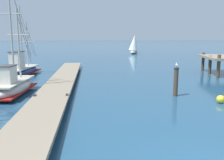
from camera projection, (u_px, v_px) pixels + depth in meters
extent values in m
cube|color=gray|center=(61.00, 81.00, 16.69)|extent=(2.45, 22.17, 0.16)
cylinder|color=#4C3D2D|center=(48.00, 108.00, 11.31)|extent=(0.36, 0.36, 0.29)
cylinder|color=#4C3D2D|center=(61.00, 85.00, 16.73)|extent=(0.36, 0.36, 0.29)
cylinder|color=#4C3D2D|center=(69.00, 73.00, 22.16)|extent=(0.36, 0.36, 0.29)
cylinder|color=#4C3D2D|center=(73.00, 66.00, 27.58)|extent=(0.36, 0.36, 0.29)
cube|color=#333338|center=(35.00, 95.00, 12.26)|extent=(0.13, 0.20, 0.08)
cube|color=#333338|center=(67.00, 95.00, 12.40)|extent=(0.13, 0.20, 0.08)
ellipsoid|color=navy|center=(22.00, 71.00, 21.55)|extent=(2.22, 5.69, 0.70)
cube|color=#B2AD9E|center=(22.00, 68.00, 21.49)|extent=(1.96, 5.12, 0.08)
cube|color=#B21E19|center=(22.00, 73.00, 21.58)|extent=(2.22, 5.58, 0.08)
cube|color=silver|center=(17.00, 60.00, 20.54)|extent=(0.94, 1.43, 1.41)
cube|color=#3D3D42|center=(16.00, 52.00, 20.41)|extent=(1.01, 1.55, 0.06)
cylinder|color=#B2ADA3|center=(21.00, 37.00, 21.29)|extent=(0.11, 0.11, 5.28)
cylinder|color=#B2ADA3|center=(21.00, 31.00, 21.21)|extent=(1.45, 0.22, 0.06)
cylinder|color=#333338|center=(27.00, 34.00, 22.65)|extent=(0.33, 2.73, 3.91)
cylinder|color=#B2ADA3|center=(27.00, 44.00, 22.63)|extent=(0.11, 0.11, 4.02)
cylinder|color=#B2ADA3|center=(27.00, 42.00, 22.59)|extent=(1.45, 0.22, 0.06)
cylinder|color=#333338|center=(31.00, 41.00, 23.66)|extent=(0.25, 2.08, 2.98)
ellipsoid|color=silver|center=(14.00, 88.00, 14.47)|extent=(1.66, 4.72, 0.82)
cube|color=#B2AD9E|center=(13.00, 81.00, 14.40)|extent=(1.47, 4.25, 0.08)
cube|color=#B21E19|center=(14.00, 91.00, 14.50)|extent=(1.67, 4.63, 0.08)
cube|color=silver|center=(8.00, 75.00, 13.63)|extent=(0.73, 1.11, 0.95)
cube|color=#3D3D42|center=(7.00, 66.00, 13.54)|extent=(0.78, 1.19, 0.06)
cylinder|color=#B2ADA3|center=(11.00, 26.00, 14.06)|extent=(0.11, 0.11, 6.38)
cylinder|color=#B2ADA3|center=(10.00, 14.00, 13.94)|extent=(1.31, 0.12, 0.06)
cylinder|color=#333338|center=(21.00, 22.00, 15.70)|extent=(0.17, 3.31, 4.71)
cylinder|color=#B2ADA3|center=(19.00, 44.00, 15.28)|extent=(0.11, 0.11, 4.27)
cylinder|color=#B2ADA3|center=(18.00, 35.00, 15.19)|extent=(1.31, 0.12, 0.06)
cylinder|color=#333338|center=(25.00, 40.00, 16.38)|extent=(0.12, 2.22, 3.16)
cylinder|color=#4C3D2D|center=(219.00, 66.00, 20.08)|extent=(0.28, 0.28, 1.93)
cylinder|color=#4C3D2D|center=(203.00, 62.00, 24.41)|extent=(0.28, 0.28, 1.81)
cylinder|color=#4C3D2D|center=(210.00, 65.00, 22.26)|extent=(0.28, 0.28, 1.67)
cylinder|color=#4C3D2D|center=(176.00, 82.00, 14.01)|extent=(0.26, 0.26, 1.65)
cylinder|color=#28282D|center=(176.00, 68.00, 13.87)|extent=(0.30, 0.30, 0.06)
cylinder|color=gold|center=(176.00, 67.00, 13.86)|extent=(0.01, 0.01, 0.07)
cylinder|color=gold|center=(177.00, 67.00, 13.85)|extent=(0.01, 0.01, 0.07)
ellipsoid|color=white|center=(177.00, 65.00, 13.84)|extent=(0.17, 0.30, 0.13)
ellipsoid|color=silver|center=(176.00, 65.00, 13.82)|extent=(0.07, 0.24, 0.09)
ellipsoid|color=#383838|center=(176.00, 65.00, 13.71)|extent=(0.04, 0.07, 0.04)
ellipsoid|color=silver|center=(178.00, 65.00, 13.81)|extent=(0.07, 0.24, 0.09)
ellipsoid|color=#383838|center=(178.00, 65.00, 13.70)|extent=(0.04, 0.07, 0.04)
cone|color=white|center=(177.00, 66.00, 13.69)|extent=(0.08, 0.09, 0.07)
sphere|color=white|center=(176.00, 64.00, 13.93)|extent=(0.08, 0.08, 0.08)
cone|color=gold|center=(176.00, 64.00, 13.98)|extent=(0.03, 0.05, 0.02)
sphere|color=yellow|center=(221.00, 99.00, 12.58)|extent=(0.43, 0.43, 0.43)
torus|color=black|center=(221.00, 95.00, 12.54)|extent=(0.14, 0.02, 0.14)
ellipsoid|color=silver|center=(134.00, 52.00, 48.60)|extent=(2.53, 3.66, 0.60)
cylinder|color=#B2ADA3|center=(134.00, 42.00, 48.32)|extent=(0.08, 0.08, 3.50)
cone|color=silver|center=(134.00, 43.00, 48.04)|extent=(2.63, 2.49, 3.14)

